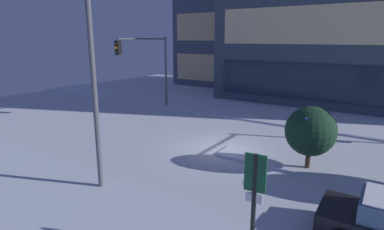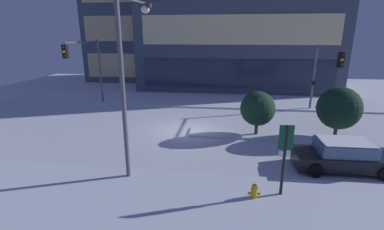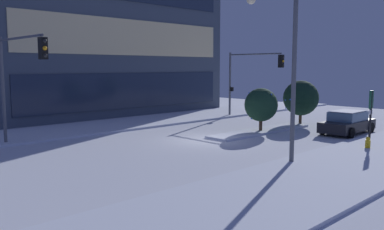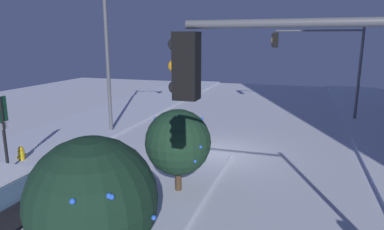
# 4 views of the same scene
# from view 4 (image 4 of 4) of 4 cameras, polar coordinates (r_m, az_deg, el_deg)

# --- Properties ---
(ground) EXTENTS (52.00, 52.00, 0.00)m
(ground) POSITION_cam_4_polar(r_m,az_deg,el_deg) (16.04, 4.83, -6.33)
(ground) COLOR silver
(curb_strip_near) EXTENTS (52.00, 5.20, 0.14)m
(curb_strip_near) POSITION_cam_4_polar(r_m,az_deg,el_deg) (19.76, -20.68, -3.27)
(curb_strip_near) COLOR silver
(curb_strip_near) RESTS_ON ground
(median_strip) EXTENTS (9.00, 1.80, 0.14)m
(median_strip) POSITION_cam_4_polar(r_m,az_deg,el_deg) (11.77, -2.24, -13.15)
(median_strip) COLOR silver
(median_strip) RESTS_ON ground
(traffic_light_corner_far_left) EXTENTS (0.32, 5.71, 5.96)m
(traffic_light_corner_far_left) POSITION_cam_4_polar(r_m,az_deg,el_deg) (23.98, 21.02, 9.48)
(traffic_light_corner_far_left) COLOR #565960
(traffic_light_corner_far_left) RESTS_ON ground
(street_lamp_arched) EXTENTS (0.72, 2.99, 7.91)m
(street_lamp_arched) POSITION_cam_4_polar(r_m,az_deg,el_deg) (18.81, -12.23, 12.14)
(street_lamp_arched) COLOR #565960
(street_lamp_arched) RESTS_ON ground
(fire_hydrant) EXTENTS (0.48, 0.26, 0.73)m
(fire_hydrant) POSITION_cam_4_polar(r_m,az_deg,el_deg) (16.34, -26.76, -6.02)
(fire_hydrant) COLOR gold
(fire_hydrant) RESTS_ON ground
(parking_info_sign) EXTENTS (0.55, 0.12, 3.07)m
(parking_info_sign) POSITION_cam_4_polar(r_m,az_deg,el_deg) (14.93, -29.20, -1.46)
(parking_info_sign) COLOR black
(parking_info_sign) RESTS_ON ground
(decorated_tree_median) EXTENTS (2.20, 2.20, 2.95)m
(decorated_tree_median) POSITION_cam_4_polar(r_m,az_deg,el_deg) (11.30, -2.37, -4.61)
(decorated_tree_median) COLOR #473323
(decorated_tree_median) RESTS_ON ground
(decorated_tree_left_of_median) EXTENTS (2.66, 2.66, 3.34)m
(decorated_tree_left_of_median) POSITION_cam_4_polar(r_m,az_deg,el_deg) (7.21, -16.33, -13.72)
(decorated_tree_left_of_median) COLOR #473323
(decorated_tree_left_of_median) RESTS_ON ground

